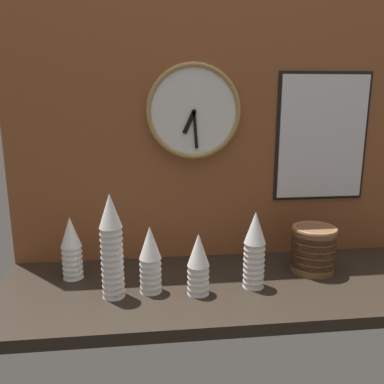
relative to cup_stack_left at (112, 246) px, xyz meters
The scene contains 10 objects.
ground_plane 44.64cm from the cup_stack_left, ahead, with size 160.00×56.00×4.00cm, color black.
wall_tiled_back 62.26cm from the cup_stack_left, 39.15° to the left, with size 160.00×3.00×105.00cm.
cup_stack_left is the anchor object (origin of this frame).
cup_stack_center_right 47.29cm from the cup_stack_left, ahead, with size 7.33×7.33×26.73cm.
cup_stack_center 28.52cm from the cup_stack_left, ahead, with size 7.33×7.33×20.84cm.
cup_stack_far_left 22.85cm from the cup_stack_left, 134.53° to the left, with size 7.33×7.33×22.80cm.
cup_stack_center_left 13.61cm from the cup_stack_left, ahead, with size 7.33×7.33×22.80cm.
bowl_stack_right 73.72cm from the cup_stack_left, ahead, with size 16.42×16.42×17.12cm.
wall_clock 58.41cm from the cup_stack_left, 44.64° to the left, with size 35.63×2.70×35.63cm.
menu_board 91.64cm from the cup_stack_left, 20.51° to the left, with size 37.28×1.32×50.27cm.
Camera 1 is at (-28.41, -129.33, 64.06)cm, focal length 38.00 mm.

